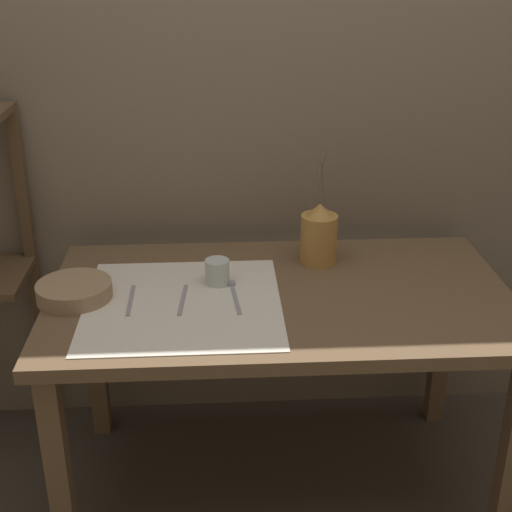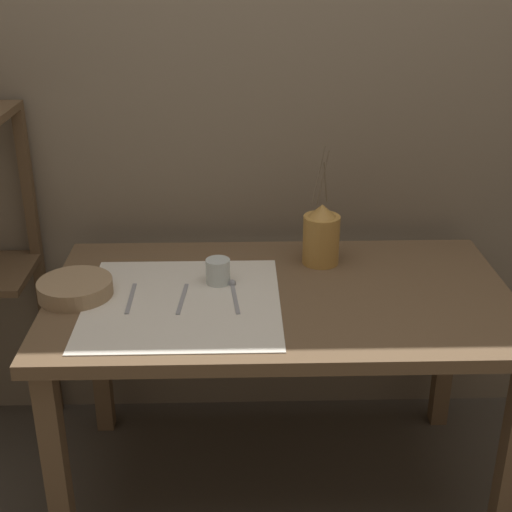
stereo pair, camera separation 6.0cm
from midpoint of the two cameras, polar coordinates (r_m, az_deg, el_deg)
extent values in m
plane|color=#473F35|center=(2.55, 2.44, -17.72)|extent=(12.00, 12.00, 0.00)
cube|color=#7A6B56|center=(2.46, 2.15, 12.29)|extent=(7.00, 0.06, 2.40)
cube|color=brown|center=(2.15, 2.77, -3.40)|extent=(1.39, 0.78, 0.04)
cube|color=brown|center=(2.13, -14.82, -16.48)|extent=(0.06, 0.06, 0.69)
cube|color=brown|center=(2.22, 20.45, -15.42)|extent=(0.06, 0.06, 0.69)
cube|color=brown|center=(2.65, -11.81, -7.21)|extent=(0.06, 0.06, 0.69)
cube|color=brown|center=(2.73, 15.60, -6.73)|extent=(0.06, 0.06, 0.69)
cube|color=brown|center=(2.67, -16.34, -1.13)|extent=(0.04, 0.04, 1.22)
cube|color=silver|center=(2.08, -5.08, -3.71)|extent=(0.57, 0.57, 0.00)
cylinder|color=#B7843D|center=(2.31, 5.98, 1.30)|extent=(0.12, 0.12, 0.16)
cone|color=#B7843D|center=(2.27, 6.08, 3.65)|extent=(0.09, 0.09, 0.04)
cylinder|color=brown|center=(2.22, 6.15, 6.17)|extent=(0.03, 0.02, 0.18)
cylinder|color=brown|center=(2.25, 6.34, 5.89)|extent=(0.02, 0.03, 0.14)
cylinder|color=brown|center=(2.23, 5.78, 6.39)|extent=(0.04, 0.04, 0.18)
cylinder|color=#9E7F5B|center=(2.16, -13.49, -2.54)|extent=(0.22, 0.22, 0.05)
cylinder|color=silver|center=(2.17, -2.26, -1.23)|extent=(0.07, 0.07, 0.08)
cube|color=#939399|center=(2.12, -9.18, -3.37)|extent=(0.01, 0.19, 0.00)
cube|color=#939399|center=(2.10, -5.09, -3.42)|extent=(0.03, 0.19, 0.00)
cube|color=#939399|center=(2.09, -0.86, -3.42)|extent=(0.03, 0.19, 0.00)
sphere|color=#939399|center=(2.17, -1.12, -2.21)|extent=(0.02, 0.02, 0.02)
camera|label=1|loc=(0.03, -89.17, 0.37)|focal=50.00mm
camera|label=2|loc=(0.03, 90.83, -0.37)|focal=50.00mm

